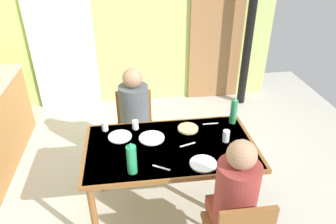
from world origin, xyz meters
TOP-DOWN VIEW (x-y plane):
  - ground_plane at (0.00, 0.00)m, footprint 6.09×6.09m
  - wall_back at (0.00, 2.34)m, footprint 4.27×0.10m
  - door_wooden at (1.27, 2.26)m, footprint 0.80×0.05m
  - stove_pipe_column at (1.66, 1.99)m, footprint 0.12×0.12m
  - curtain_panel at (-0.96, 2.24)m, footprint 0.90×0.03m
  - dining_table at (0.25, -0.04)m, footprint 1.47×0.84m
  - chair_far_diner at (-0.03, 0.73)m, footprint 0.40×0.40m
  - person_near_diner at (0.62, -0.67)m, footprint 0.30×0.37m
  - person_far_diner at (-0.03, 0.60)m, footprint 0.30×0.37m
  - water_bottle_green_near at (0.89, 0.26)m, footprint 0.06×0.06m
  - water_bottle_green_far at (-0.09, -0.33)m, footprint 0.08×0.08m
  - serving_bowl_center at (0.78, -0.25)m, footprint 0.17×0.17m
  - dinner_plate_near_left at (0.10, 0.09)m, footprint 0.23×0.23m
  - dinner_plate_near_right at (-0.18, 0.15)m, footprint 0.21×0.21m
  - dinner_plate_far_center at (0.47, -0.31)m, footprint 0.22×0.22m
  - drinking_glass_by_near_diner at (0.74, -0.03)m, footprint 0.06×0.06m
  - drinking_glass_by_far_diner at (-0.32, 0.29)m, footprint 0.06×0.06m
  - drinking_glass_spare_center at (-0.04, 0.27)m, footprint 0.06×0.06m
  - bread_plate_sliced at (0.45, 0.19)m, footprint 0.19×0.19m
  - cutlery_knife_near at (0.14, -0.31)m, footprint 0.14×0.09m
  - cutlery_fork_near at (0.68, 0.26)m, footprint 0.15×0.02m
  - cutlery_knife_far at (0.40, -0.04)m, footprint 0.15×0.06m

SIDE VIEW (x-z plane):
  - ground_plane at x=0.00m, z-range 0.00..0.00m
  - chair_far_diner at x=-0.03m, z-range 0.06..0.93m
  - dining_table at x=0.25m, z-range 0.30..1.06m
  - cutlery_knife_near at x=0.14m, z-range 0.75..0.76m
  - cutlery_fork_near at x=0.68m, z-range 0.75..0.76m
  - cutlery_knife_far at x=0.40m, z-range 0.75..0.76m
  - dinner_plate_near_left at x=0.10m, z-range 0.75..0.77m
  - dinner_plate_near_right at x=-0.18m, z-range 0.75..0.77m
  - dinner_plate_far_center at x=0.47m, z-range 0.75..0.77m
  - bread_plate_sliced at x=0.45m, z-range 0.75..0.77m
  - serving_bowl_center at x=0.78m, z-range 0.75..0.81m
  - person_near_diner at x=0.62m, z-range 0.40..1.17m
  - person_far_diner at x=-0.03m, z-range 0.40..1.17m
  - drinking_glass_spare_center at x=-0.04m, z-range 0.75..0.84m
  - drinking_glass_by_far_diner at x=-0.32m, z-range 0.75..0.84m
  - drinking_glass_by_near_diner at x=0.74m, z-range 0.75..0.86m
  - water_bottle_green_far at x=-0.09m, z-range 0.75..1.02m
  - water_bottle_green_near at x=0.89m, z-range 0.75..1.02m
  - door_wooden at x=1.27m, z-range 0.00..2.00m
  - curtain_panel at x=-0.96m, z-range 0.00..2.34m
  - wall_back at x=0.00m, z-range 0.00..2.78m
  - stove_pipe_column at x=1.66m, z-range 0.00..2.78m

